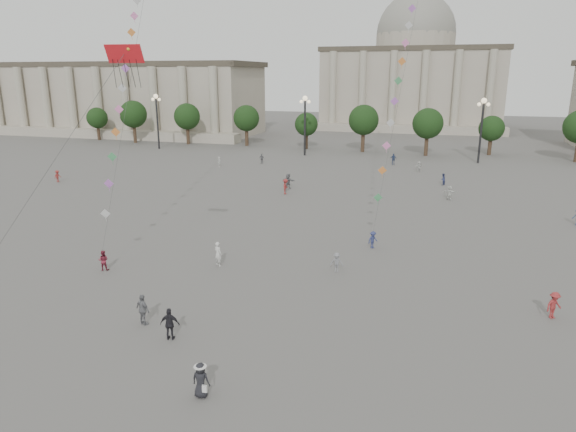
# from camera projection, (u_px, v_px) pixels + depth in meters

# --- Properties ---
(ground) EXTENTS (360.00, 360.00, 0.00)m
(ground) POSITION_uv_depth(u_px,v_px,m) (236.00, 376.00, 25.22)
(ground) COLOR #5D5A57
(ground) RESTS_ON ground
(hall_west) EXTENTS (84.00, 26.22, 17.20)m
(hall_west) POSITION_uv_depth(u_px,v_px,m) (101.00, 98.00, 130.33)
(hall_west) COLOR #A79C8C
(hall_west) RESTS_ON ground
(hall_central) EXTENTS (48.30, 34.30, 35.50)m
(hall_central) POSITION_uv_depth(u_px,v_px,m) (413.00, 75.00, 140.79)
(hall_central) COLOR #A79C8C
(hall_central) RESTS_ON ground
(tree_row) EXTENTS (137.12, 5.12, 8.00)m
(tree_row) POSITION_uv_depth(u_px,v_px,m) (393.00, 124.00, 95.83)
(tree_row) COLOR #36241B
(tree_row) RESTS_ON ground
(lamp_post_far_west) EXTENTS (2.00, 0.90, 10.65)m
(lamp_post_far_west) POSITION_uv_depth(u_px,v_px,m) (157.00, 111.00, 100.29)
(lamp_post_far_west) COLOR #262628
(lamp_post_far_west) RESTS_ON ground
(lamp_post_mid_west) EXTENTS (2.00, 0.90, 10.65)m
(lamp_post_mid_west) POSITION_uv_depth(u_px,v_px,m) (305.00, 115.00, 92.04)
(lamp_post_mid_west) COLOR #262628
(lamp_post_mid_west) RESTS_ON ground
(lamp_post_mid_east) EXTENTS (2.00, 0.90, 10.65)m
(lamp_post_mid_east) POSITION_uv_depth(u_px,v_px,m) (482.00, 118.00, 83.79)
(lamp_post_mid_east) COLOR #262628
(lamp_post_mid_east) RESTS_ON ground
(person_crowd_0) EXTENTS (1.13, 0.56, 1.86)m
(person_crowd_0) POSITION_uv_depth(u_px,v_px,m) (393.00, 159.00, 83.89)
(person_crowd_0) COLOR navy
(person_crowd_0) RESTS_ON ground
(person_crowd_2) EXTENTS (0.76, 1.13, 1.63)m
(person_crowd_2) POSITION_uv_depth(u_px,v_px,m) (58.00, 176.00, 70.42)
(person_crowd_2) COLOR maroon
(person_crowd_2) RESTS_ON ground
(person_crowd_4) EXTENTS (1.46, 1.09, 1.53)m
(person_crowd_4) POSITION_uv_depth(u_px,v_px,m) (419.00, 167.00, 78.05)
(person_crowd_4) COLOR silver
(person_crowd_4) RESTS_ON ground
(person_crowd_6) EXTENTS (1.03, 0.66, 1.52)m
(person_crowd_6) POSITION_uv_depth(u_px,v_px,m) (337.00, 262.00, 38.32)
(person_crowd_6) COLOR slate
(person_crowd_6) RESTS_ON ground
(person_crowd_7) EXTENTS (1.66, 0.91, 1.71)m
(person_crowd_7) POSITION_uv_depth(u_px,v_px,m) (449.00, 193.00, 60.34)
(person_crowd_7) COLOR silver
(person_crowd_7) RESTS_ON ground
(person_crowd_8) EXTENTS (1.25, 1.18, 1.70)m
(person_crowd_8) POSITION_uv_depth(u_px,v_px,m) (554.00, 305.00, 30.98)
(person_crowd_8) COLOR maroon
(person_crowd_8) RESTS_ON ground
(person_crowd_10) EXTENTS (0.56, 0.68, 1.61)m
(person_crowd_10) POSITION_uv_depth(u_px,v_px,m) (219.00, 162.00, 82.11)
(person_crowd_10) COLOR silver
(person_crowd_10) RESTS_ON ground
(person_crowd_12) EXTENTS (1.87, 0.95, 1.93)m
(person_crowd_12) POSITION_uv_depth(u_px,v_px,m) (288.00, 181.00, 66.41)
(person_crowd_12) COLOR slate
(person_crowd_12) RESTS_ON ground
(person_crowd_13) EXTENTS (0.84, 0.72, 1.94)m
(person_crowd_13) POSITION_uv_depth(u_px,v_px,m) (218.00, 254.00, 39.48)
(person_crowd_13) COLOR silver
(person_crowd_13) RESTS_ON ground
(person_crowd_16) EXTENTS (1.01, 0.57, 1.63)m
(person_crowd_16) POSITION_uv_depth(u_px,v_px,m) (262.00, 159.00, 85.13)
(person_crowd_16) COLOR slate
(person_crowd_16) RESTS_ON ground
(person_crowd_17) EXTENTS (0.79, 1.27, 1.90)m
(person_crowd_17) POSITION_uv_depth(u_px,v_px,m) (286.00, 187.00, 63.29)
(person_crowd_17) COLOR maroon
(person_crowd_17) RESTS_ON ground
(person_crowd_18) EXTENTS (0.88, 0.95, 1.58)m
(person_crowd_18) POSITION_uv_depth(u_px,v_px,m) (443.00, 179.00, 68.47)
(person_crowd_18) COLOR navy
(person_crowd_18) RESTS_ON ground
(tourist_3) EXTENTS (1.21, 0.85, 1.91)m
(tourist_3) POSITION_uv_depth(u_px,v_px,m) (143.00, 310.00, 30.16)
(tourist_3) COLOR slate
(tourist_3) RESTS_ON ground
(tourist_4) EXTENTS (1.16, 0.66, 1.87)m
(tourist_4) POSITION_uv_depth(u_px,v_px,m) (170.00, 324.00, 28.47)
(tourist_4) COLOR black
(tourist_4) RESTS_ON ground
(kite_flyer_0) EXTENTS (0.91, 0.80, 1.56)m
(kite_flyer_0) POSITION_uv_depth(u_px,v_px,m) (103.00, 260.00, 38.65)
(kite_flyer_0) COLOR maroon
(kite_flyer_0) RESTS_ON ground
(kite_flyer_1) EXTENTS (1.05, 1.08, 1.48)m
(kite_flyer_1) POSITION_uv_depth(u_px,v_px,m) (373.00, 240.00, 43.61)
(kite_flyer_1) COLOR navy
(kite_flyer_1) RESTS_ON ground
(hat_person) EXTENTS (0.84, 0.60, 1.70)m
(hat_person) POSITION_uv_depth(u_px,v_px,m) (201.00, 379.00, 23.38)
(hat_person) COLOR black
(hat_person) RESTS_ON ground
(dragon_kite) EXTENTS (3.40, 6.02, 18.41)m
(dragon_kite) POSITION_uv_depth(u_px,v_px,m) (124.00, 68.00, 29.51)
(dragon_kite) COLOR red
(dragon_kite) RESTS_ON ground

